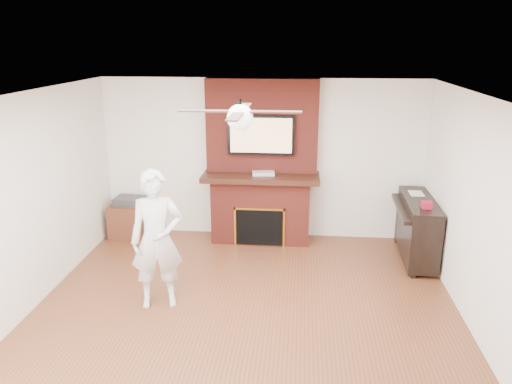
# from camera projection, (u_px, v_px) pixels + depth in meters

# --- Properties ---
(room_shell) EXTENTS (5.36, 5.86, 2.86)m
(room_shell) POSITION_uv_depth(u_px,v_px,m) (241.00, 220.00, 5.19)
(room_shell) COLOR #5B2F1A
(room_shell) RESTS_ON ground
(fireplace) EXTENTS (1.78, 0.64, 2.50)m
(fireplace) POSITION_uv_depth(u_px,v_px,m) (261.00, 178.00, 7.69)
(fireplace) COLOR maroon
(fireplace) RESTS_ON ground
(tv) EXTENTS (1.00, 0.08, 0.60)m
(tv) POSITION_uv_depth(u_px,v_px,m) (261.00, 135.00, 7.45)
(tv) COLOR black
(tv) RESTS_ON fireplace
(ceiling_fan) EXTENTS (1.21, 1.21, 0.31)m
(ceiling_fan) POSITION_uv_depth(u_px,v_px,m) (240.00, 116.00, 4.87)
(ceiling_fan) COLOR black
(ceiling_fan) RESTS_ON room_shell
(person) EXTENTS (0.69, 0.55, 1.66)m
(person) POSITION_uv_depth(u_px,v_px,m) (157.00, 240.00, 5.77)
(person) COLOR silver
(person) RESTS_ON ground
(side_table) EXTENTS (0.60, 0.60, 0.65)m
(side_table) POSITION_uv_depth(u_px,v_px,m) (131.00, 218.00, 8.02)
(side_table) COLOR #4F2516
(side_table) RESTS_ON ground
(piano) EXTENTS (0.56, 1.39, 0.99)m
(piano) POSITION_uv_depth(u_px,v_px,m) (417.00, 227.00, 7.12)
(piano) COLOR black
(piano) RESTS_ON ground
(cable_box) EXTENTS (0.35, 0.23, 0.05)m
(cable_box) POSITION_uv_depth(u_px,v_px,m) (263.00, 173.00, 7.56)
(cable_box) COLOR silver
(cable_box) RESTS_ON fireplace
(candle_orange) EXTENTS (0.07, 0.07, 0.12)m
(candle_orange) POSITION_uv_depth(u_px,v_px,m) (250.00, 239.00, 7.80)
(candle_orange) COLOR #D16118
(candle_orange) RESTS_ON ground
(candle_green) EXTENTS (0.07, 0.07, 0.08)m
(candle_green) POSITION_uv_depth(u_px,v_px,m) (263.00, 241.00, 7.76)
(candle_green) COLOR #3F8535
(candle_green) RESTS_ON ground
(candle_blue) EXTENTS (0.06, 0.06, 0.09)m
(candle_blue) POSITION_uv_depth(u_px,v_px,m) (268.00, 241.00, 7.75)
(candle_blue) COLOR #304792
(candle_blue) RESTS_ON ground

